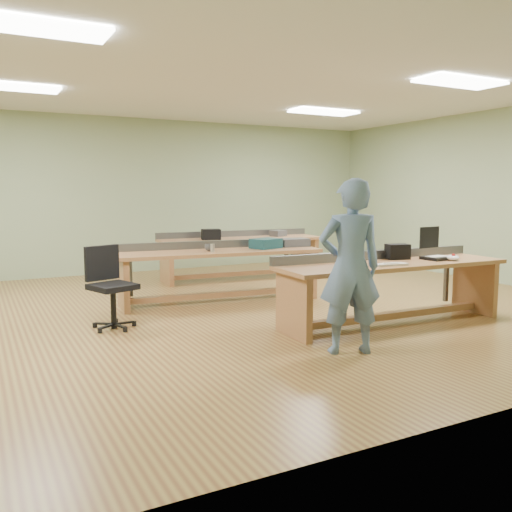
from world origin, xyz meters
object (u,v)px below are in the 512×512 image
workbench_mid (219,263)px  task_chair (111,298)px  laptop_base (437,258)px  workbench_front (391,278)px  workbench_back (240,248)px  camera_bag (397,252)px  person (350,267)px  parts_bin_grey (294,242)px  drinks_can (212,248)px  parts_bin_teal (266,243)px  mug (209,247)px

workbench_mid → task_chair: 1.95m
laptop_base → workbench_front: bearing=169.0°
workbench_back → camera_bag: bearing=-79.3°
laptop_base → camera_bag: (-0.41, 0.27, 0.08)m
person → parts_bin_grey: person is taller
parts_bin_grey → workbench_mid: bearing=178.0°
person → drinks_can: person is taller
task_chair → drinks_can: bearing=3.4°
parts_bin_teal → parts_bin_grey: parts_bin_teal is taller
person → mug: person is taller
task_chair → mug: 1.84m
mug → drinks_can: drinks_can is taller
workbench_mid → camera_bag: size_ratio=10.78×
workbench_front → camera_bag: 0.43m
workbench_front → laptop_base: size_ratio=8.72×
laptop_base → parts_bin_teal: bearing=116.2°
person → drinks_can: 2.76m
laptop_base → task_chair: 4.03m
mug → workbench_front: bearing=-55.2°
camera_bag → workbench_front: bearing=-129.9°
workbench_front → parts_bin_teal: size_ratio=7.19×
parts_bin_grey → mug: 1.41m
task_chair → camera_bag: bearing=-38.2°
person → camera_bag: 1.74m
parts_bin_grey → parts_bin_teal: bearing=-174.8°
camera_bag → parts_bin_teal: camera_bag is taller
laptop_base → task_chair: task_chair is taller
person → task_chair: (-1.88, 2.08, -0.51)m
task_chair → drinks_can: 1.77m
parts_bin_grey → mug: (-1.41, 0.01, -0.01)m
parts_bin_teal → parts_bin_grey: bearing=5.2°
workbench_front → workbench_mid: 2.54m
workbench_back → mug: bearing=-123.7°
task_chair → parts_bin_grey: (3.00, 0.79, 0.46)m
laptop_base → parts_bin_grey: (-0.75, 2.20, 0.04)m
workbench_back → person: bearing=-98.6°
workbench_back → laptop_base: 4.02m
workbench_front → camera_bag: camera_bag is taller
camera_bag → person: bearing=-132.4°
workbench_front → workbench_back: bearing=94.3°
workbench_front → mug: size_ratio=23.42×
laptop_base → camera_bag: bearing=142.9°
laptop_base → task_chair: bearing=155.1°
parts_bin_teal → task_chair: bearing=-163.3°
mug → workbench_back: bearing=52.1°
workbench_mid → parts_bin_grey: size_ratio=6.83×
workbench_mid → laptop_base: size_ratio=8.83×
camera_bag → task_chair: bearing=176.1°
workbench_mid → person: (0.12, -2.91, 0.31)m
workbench_front → drinks_can: 2.50m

